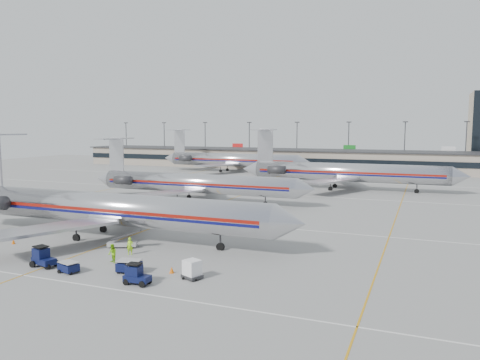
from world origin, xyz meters
The scene contains 18 objects.
ground centered at (0.00, 0.00, 0.00)m, with size 260.00×260.00×0.00m, color gray.
apron_markings centered at (0.00, 10.00, 0.01)m, with size 160.00×0.15×0.02m, color silver.
terminal centered at (0.00, 97.97, 3.16)m, with size 162.00×17.00×6.25m.
light_mast_row centered at (0.00, 112.00, 8.58)m, with size 163.60×0.40×15.28m.
jet_foreground centered at (-2.42, -3.27, 3.70)m, with size 48.78×28.72×12.77m.
jet_second_row centered at (-5.66, 26.13, 3.34)m, with size 44.03×25.92×11.52m.
jet_third_row centered at (17.26, 52.21, 3.82)m, with size 48.14×29.61×13.16m.
jet_back_row centered at (-20.85, 79.78, 3.73)m, with size 46.99×28.90×12.85m.
tug_center centered at (-0.28, -15.31, 0.93)m, with size 2.75×1.86×2.05m.
tug_right centered at (11.05, -16.25, 0.84)m, with size 2.30×1.22×1.84m.
cart_inner centered at (8.60, -13.74, 0.64)m, with size 2.33×1.78×1.20m.
cart_outer centered at (3.34, -15.83, 0.55)m, with size 2.08×1.69×1.03m.
uld_container centered at (14.85, -13.11, 0.86)m, with size 2.01×1.87×1.71m.
belt_loader centered at (2.54, -6.30, 0.54)m, with size 3.96×2.30×2.03m.
ramp_worker_near centered at (5.02, -8.49, 0.92)m, with size 0.67×0.44×1.85m, color #9AE315.
ramp_worker_far centered at (5.18, -11.69, 0.96)m, with size 0.93×0.73×1.91m, color #7FD113.
cone_right centered at (12.34, -12.39, 0.31)m, with size 0.45×0.45×0.62m, color #E65F07.
cone_left centered at (-10.24, -9.72, 0.29)m, with size 0.42×0.42×0.58m, color #E65F07.
Camera 1 is at (33.92, -49.16, 13.53)m, focal length 35.00 mm.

